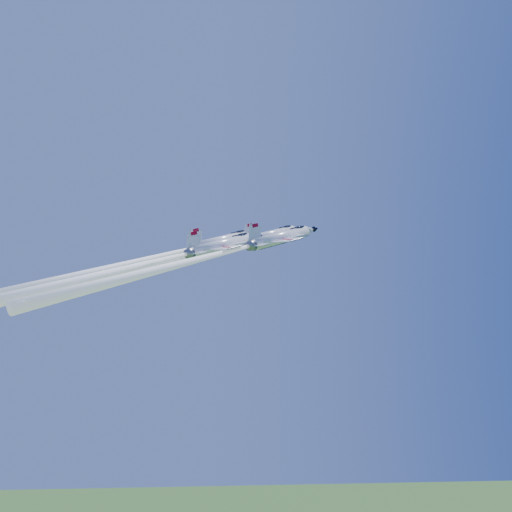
{
  "coord_description": "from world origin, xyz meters",
  "views": [
    {
      "loc": [
        -10.38,
        -96.28,
        63.62
      ],
      "look_at": [
        0.0,
        0.0,
        85.76
      ],
      "focal_mm": 40.0,
      "sensor_mm": 36.0,
      "label": 1
    }
  ],
  "objects": [
    {
      "name": "jet_lead",
      "position": [
        -8.14,
        -3.4,
        85.68
      ],
      "size": [
        30.05,
        23.26,
        32.19
      ],
      "rotation": [
        0.36,
        0.14,
        -0.94
      ],
      "color": "white"
    },
    {
      "name": "jet_left",
      "position": [
        -17.44,
        -1.19,
        84.79
      ],
      "size": [
        32.09,
        24.77,
        33.41
      ],
      "rotation": [
        0.36,
        0.14,
        -0.94
      ],
      "color": "white"
    },
    {
      "name": "jet_right",
      "position": [
        -9.17,
        -11.67,
        82.62
      ],
      "size": [
        34.09,
        26.42,
        36.95
      ],
      "rotation": [
        0.36,
        0.14,
        -0.94
      ],
      "color": "white"
    },
    {
      "name": "jet_slot",
      "position": [
        -17.1,
        -12.2,
        81.52
      ],
      "size": [
        30.5,
        23.5,
        31.29
      ],
      "rotation": [
        0.36,
        0.14,
        -0.94
      ],
      "color": "white"
    }
  ]
}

